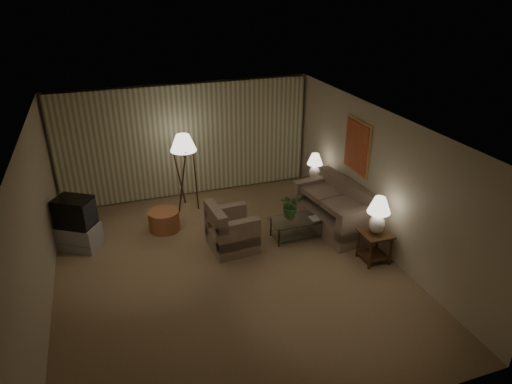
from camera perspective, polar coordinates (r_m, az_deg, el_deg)
ground at (r=8.49m, az=-3.48°, el=-9.57°), size 7.00×7.00×0.00m
room_shell at (r=8.98m, az=-6.30°, el=5.00°), size 6.04×7.02×2.72m
sofa at (r=9.69m, az=9.60°, el=-2.35°), size 2.04×1.35×0.81m
armchair at (r=8.91m, az=-3.00°, el=-4.88°), size 1.01×0.97×0.74m
side_table_near at (r=8.76m, az=14.61°, el=-6.02°), size 0.53×0.53×0.60m
side_table_far at (r=10.74m, az=7.19°, el=0.69°), size 0.50×0.42×0.60m
table_lamp_near at (r=8.47m, az=15.07°, el=-2.45°), size 0.42×0.42×0.72m
table_lamp_far at (r=10.52m, az=7.36°, el=3.48°), size 0.36×0.36×0.62m
coffee_table at (r=9.32m, az=5.09°, el=-4.16°), size 1.08×0.59×0.41m
tv_cabinet at (r=9.60m, az=-21.24°, el=-5.19°), size 1.20×1.18×0.50m
crt_tv at (r=9.35m, az=-21.76°, el=-2.34°), size 1.11×1.09×0.58m
floor_lamp at (r=10.28m, az=-8.85°, el=2.62°), size 0.57×0.57×1.77m
ottoman at (r=9.78m, az=-11.41°, el=-3.49°), size 0.71×0.71×0.43m
vase at (r=9.16m, az=4.28°, el=-3.17°), size 0.18×0.18×0.15m
flowers at (r=9.01m, az=4.35°, el=-1.35°), size 0.55×0.52×0.50m
book at (r=9.26m, az=6.79°, el=-3.39°), size 0.18×0.24×0.02m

